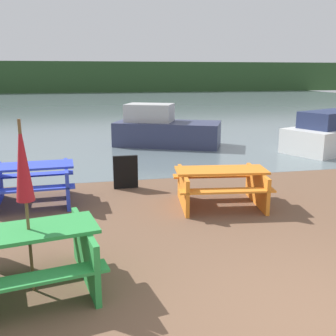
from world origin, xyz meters
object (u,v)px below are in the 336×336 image
(signboard, at_px, (126,172))
(picnic_table_green, at_px, (31,255))
(umbrella_crimson, at_px, (23,164))
(picnic_table_blue, at_px, (32,181))
(picnic_table_orange, at_px, (221,183))
(boat, at_px, (164,130))

(signboard, bearing_deg, picnic_table_green, -110.64)
(umbrella_crimson, bearing_deg, picnic_table_green, 26.57)
(picnic_table_green, distance_m, picnic_table_blue, 3.42)
(picnic_table_green, height_order, picnic_table_orange, picnic_table_green)
(picnic_table_blue, relative_size, umbrella_crimson, 0.82)
(boat, bearing_deg, picnic_table_green, -87.07)
(umbrella_crimson, height_order, signboard, umbrella_crimson)
(picnic_table_blue, bearing_deg, boat, 56.51)
(umbrella_crimson, xyz_separation_m, boat, (3.47, 9.23, -1.00))
(picnic_table_blue, height_order, boat, boat)
(picnic_table_green, relative_size, boat, 0.44)
(picnic_table_blue, height_order, signboard, picnic_table_blue)
(picnic_table_green, xyz_separation_m, signboard, (1.54, 4.09, -0.09))
(picnic_table_blue, height_order, umbrella_crimson, umbrella_crimson)
(picnic_table_green, distance_m, signboard, 4.37)
(signboard, bearing_deg, boat, 69.41)
(umbrella_crimson, bearing_deg, signboard, 69.36)
(picnic_table_orange, bearing_deg, picnic_table_blue, 166.55)
(umbrella_crimson, bearing_deg, picnic_table_blue, 96.50)
(picnic_table_orange, height_order, umbrella_crimson, umbrella_crimson)
(picnic_table_green, distance_m, boat, 9.86)
(picnic_table_green, bearing_deg, signboard, 69.36)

